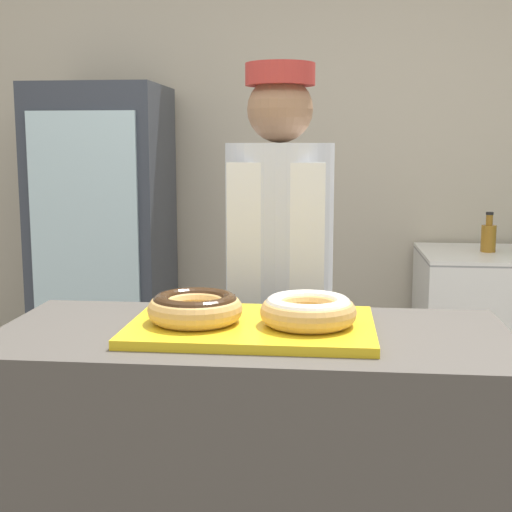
{
  "coord_description": "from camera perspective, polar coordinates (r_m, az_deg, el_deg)",
  "views": [
    {
      "loc": [
        0.2,
        -1.77,
        1.42
      ],
      "look_at": [
        0.0,
        0.1,
        1.12
      ],
      "focal_mm": 50.0,
      "sensor_mm": 36.0,
      "label": 1
    }
  ],
  "objects": [
    {
      "name": "bottle_amber",
      "position": [
        3.64,
        18.11,
        1.48
      ],
      "size": [
        0.07,
        0.07,
        0.19
      ],
      "color": "#99661E",
      "rests_on": "chest_freezer"
    },
    {
      "name": "brownie_back_left",
      "position": [
        1.99,
        -2.84,
        -3.69
      ],
      "size": [
        0.07,
        0.07,
        0.03
      ],
      "color": "black",
      "rests_on": "serving_tray"
    },
    {
      "name": "donut_chocolate_glaze",
      "position": [
        1.83,
        -4.89,
        -4.08
      ],
      "size": [
        0.24,
        0.24,
        0.07
      ],
      "color": "tan",
      "rests_on": "serving_tray"
    },
    {
      "name": "serving_tray",
      "position": [
        1.84,
        -0.33,
        -5.66
      ],
      "size": [
        0.62,
        0.42,
        0.02
      ],
      "color": "yellow",
      "rests_on": "display_counter"
    },
    {
      "name": "wall_back",
      "position": [
        3.9,
        3.14,
        7.88
      ],
      "size": [
        8.0,
        0.06,
        2.7
      ],
      "color": "#BCB29E",
      "rests_on": "ground_plane"
    },
    {
      "name": "donut_light_glaze",
      "position": [
        1.8,
        4.2,
        -4.3
      ],
      "size": [
        0.24,
        0.24,
        0.07
      ],
      "color": "tan",
      "rests_on": "serving_tray"
    },
    {
      "name": "brownie_back_right",
      "position": [
        1.97,
        3.2,
        -3.83
      ],
      "size": [
        0.07,
        0.07,
        0.03
      ],
      "color": "black",
      "rests_on": "serving_tray"
    },
    {
      "name": "beverage_fridge",
      "position": [
        3.74,
        -12.01,
        0.04
      ],
      "size": [
        0.63,
        0.59,
        1.71
      ],
      "color": "#333842",
      "rests_on": "ground_plane"
    },
    {
      "name": "baker_person",
      "position": [
        2.46,
        1.84,
        -3.47
      ],
      "size": [
        0.37,
        0.37,
        1.68
      ],
      "color": "#4C4C51",
      "rests_on": "ground_plane"
    },
    {
      "name": "display_counter",
      "position": [
        2.02,
        -0.31,
        -19.11
      ],
      "size": [
        1.32,
        0.61,
        0.94
      ],
      "color": "#4C4742",
      "rests_on": "ground_plane"
    }
  ]
}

